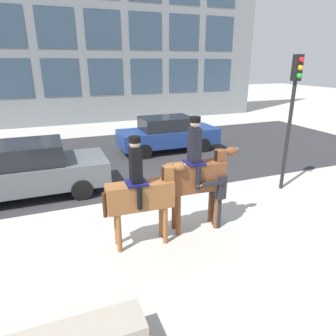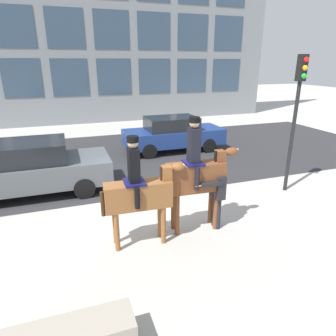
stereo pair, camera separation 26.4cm
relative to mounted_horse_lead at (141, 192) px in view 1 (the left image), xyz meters
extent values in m
plane|color=#B2AFA8|center=(0.68, 1.87, -1.26)|extent=(80.00, 80.00, 0.00)
cube|color=#2D2D30|center=(0.68, 6.62, -1.26)|extent=(25.08, 8.50, 0.01)
cube|color=#33475B|center=(-3.46, 14.70, 1.69)|extent=(2.21, 0.02, 2.26)
cube|color=#33475B|center=(-0.70, 14.70, 1.69)|extent=(2.21, 0.02, 2.26)
cube|color=#33475B|center=(2.06, 14.70, 1.69)|extent=(2.21, 0.02, 2.26)
cube|color=#33475B|center=(4.82, 14.70, 1.69)|extent=(2.21, 0.02, 2.26)
cube|color=#33475B|center=(7.57, 14.70, 1.69)|extent=(2.21, 0.02, 2.26)
cube|color=#33475B|center=(10.33, 14.70, 1.69)|extent=(2.21, 0.02, 2.26)
cube|color=#33475B|center=(-3.46, 14.70, 4.52)|extent=(2.21, 0.02, 2.26)
cube|color=#33475B|center=(-0.70, 14.70, 4.52)|extent=(2.21, 0.02, 2.26)
cube|color=#33475B|center=(2.06, 14.70, 4.52)|extent=(2.21, 0.02, 2.26)
cube|color=#33475B|center=(4.82, 14.70, 4.52)|extent=(2.21, 0.02, 2.26)
cube|color=#33475B|center=(7.57, 14.70, 4.52)|extent=(2.21, 0.02, 2.26)
cube|color=#33475B|center=(10.33, 14.70, 4.52)|extent=(2.21, 0.02, 2.26)
cube|color=brown|center=(-0.03, 0.00, -0.08)|extent=(1.45, 0.51, 0.58)
cylinder|color=brown|center=(0.49, 0.13, -0.81)|extent=(0.11, 0.11, 0.90)
cylinder|color=brown|center=(0.48, -0.18, -0.81)|extent=(0.11, 0.11, 0.90)
cylinder|color=brown|center=(-0.54, 0.18, -0.81)|extent=(0.11, 0.11, 0.90)
cylinder|color=brown|center=(-0.55, -0.13, -0.81)|extent=(0.11, 0.11, 0.90)
cube|color=brown|center=(0.60, -0.03, 0.26)|extent=(0.21, 0.25, 0.50)
cube|color=#382314|center=(0.48, -0.02, 0.28)|extent=(0.04, 0.08, 0.45)
ellipsoid|color=brown|center=(0.86, -0.04, 0.47)|extent=(0.30, 0.21, 0.18)
cube|color=silver|center=(0.95, -0.04, 0.49)|extent=(0.11, 0.05, 0.07)
cylinder|color=#382314|center=(-0.79, 0.04, -0.18)|extent=(0.09, 0.09, 0.55)
cube|color=#14144C|center=(-0.10, 0.00, 0.23)|extent=(0.45, 0.50, 0.05)
cube|color=black|center=(-0.10, 0.00, 0.62)|extent=(0.23, 0.33, 0.71)
sphere|color=#D1A889|center=(-0.10, 0.00, 1.08)|extent=(0.22, 0.22, 0.22)
cylinder|color=black|center=(-0.10, 0.00, 1.16)|extent=(0.24, 0.24, 0.12)
cylinder|color=black|center=(-0.09, 0.27, -0.02)|extent=(0.11, 0.11, 0.46)
cylinder|color=black|center=(-0.11, -0.27, -0.02)|extent=(0.11, 0.11, 0.46)
cube|color=brown|center=(1.38, 0.17, 0.10)|extent=(1.38, 0.51, 0.67)
cylinder|color=brown|center=(1.88, 0.30, -0.75)|extent=(0.11, 0.11, 1.02)
cylinder|color=brown|center=(1.87, -0.01, -0.75)|extent=(0.11, 0.11, 1.02)
cylinder|color=brown|center=(0.90, 0.34, -0.75)|extent=(0.11, 0.11, 1.02)
cylinder|color=brown|center=(0.89, 0.04, -0.75)|extent=(0.11, 0.11, 1.02)
cube|color=brown|center=(1.98, 0.14, 0.44)|extent=(0.21, 0.25, 0.49)
cube|color=black|center=(1.86, 0.14, 0.46)|extent=(0.04, 0.08, 0.44)
ellipsoid|color=brown|center=(2.27, 0.12, 0.63)|extent=(0.35, 0.21, 0.20)
cube|color=silver|center=(2.37, 0.12, 0.65)|extent=(0.12, 0.06, 0.08)
cylinder|color=black|center=(0.66, 0.20, -0.01)|extent=(0.09, 0.09, 0.55)
cube|color=#14144C|center=(1.32, 0.17, 0.45)|extent=(0.43, 0.50, 0.05)
cube|color=black|center=(1.32, 0.17, 0.87)|extent=(0.24, 0.33, 0.77)
sphere|color=#D1A889|center=(1.32, 0.17, 1.36)|extent=(0.22, 0.22, 0.22)
cylinder|color=black|center=(1.32, 0.17, 1.44)|extent=(0.24, 0.24, 0.12)
cylinder|color=black|center=(1.33, 0.44, 0.16)|extent=(0.11, 0.11, 0.54)
cylinder|color=black|center=(1.30, -0.10, 0.16)|extent=(0.11, 0.11, 0.54)
cylinder|color=#232328|center=(1.93, -0.03, -0.86)|extent=(0.13, 0.13, 0.81)
cylinder|color=#232328|center=(1.92, 0.13, -0.86)|extent=(0.13, 0.13, 0.81)
cube|color=#232328|center=(1.93, 0.05, -0.16)|extent=(0.23, 0.41, 0.58)
sphere|color=#D1A889|center=(1.93, 0.05, 0.23)|extent=(0.20, 0.20, 0.20)
cube|color=#232328|center=(1.66, -0.13, 0.00)|extent=(0.55, 0.10, 0.09)
cone|color=orange|center=(1.31, -0.14, 0.00)|extent=(0.18, 0.05, 0.04)
cube|color=#51565B|center=(-2.44, 3.76, -0.58)|extent=(4.63, 1.93, 0.72)
cube|color=black|center=(-2.56, 3.76, 0.08)|extent=(2.32, 1.70, 0.61)
cylinder|color=black|center=(-1.00, 2.87, -0.95)|extent=(0.63, 0.23, 0.63)
cylinder|color=black|center=(-1.00, 4.65, -0.95)|extent=(0.63, 0.23, 0.63)
cube|color=navy|center=(3.29, 6.79, -0.60)|extent=(4.49, 1.73, 0.68)
cube|color=black|center=(3.18, 6.79, 0.02)|extent=(2.25, 1.52, 0.56)
cylinder|color=black|center=(4.68, 5.99, -0.94)|extent=(0.64, 0.21, 0.64)
cylinder|color=black|center=(4.68, 7.58, -0.94)|extent=(0.64, 0.21, 0.64)
cylinder|color=black|center=(1.90, 5.99, -0.94)|extent=(0.64, 0.21, 0.64)
cylinder|color=black|center=(1.90, 7.58, -0.94)|extent=(0.64, 0.21, 0.64)
cylinder|color=black|center=(5.10, 1.36, 0.42)|extent=(0.11, 0.11, 3.36)
cube|color=black|center=(5.10, 1.36, 2.46)|extent=(0.24, 0.19, 0.72)
sphere|color=red|center=(5.10, 1.25, 2.68)|extent=(0.15, 0.15, 0.15)
sphere|color=orange|center=(5.10, 1.25, 2.46)|extent=(0.15, 0.15, 0.15)
sphere|color=green|center=(5.10, 1.25, 2.25)|extent=(0.15, 0.15, 0.15)
camera|label=1|loc=(-1.60, -5.64, 2.62)|focal=32.00mm
camera|label=2|loc=(-1.35, -5.74, 2.62)|focal=32.00mm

